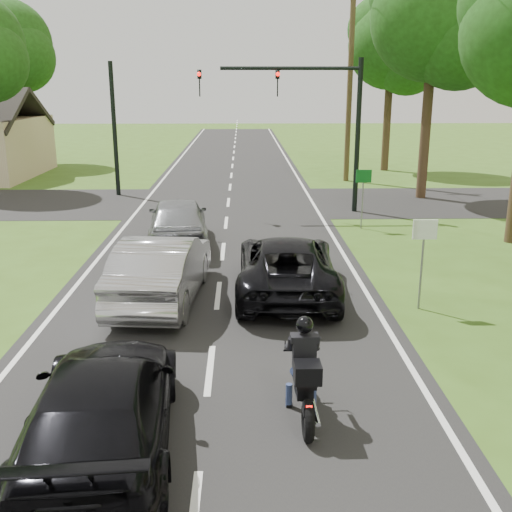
# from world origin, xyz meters

# --- Properties ---
(ground) EXTENTS (140.00, 140.00, 0.00)m
(ground) POSITION_xyz_m (0.00, 0.00, 0.00)
(ground) COLOR #385718
(ground) RESTS_ON ground
(road) EXTENTS (8.00, 100.00, 0.01)m
(road) POSITION_xyz_m (0.00, 10.00, 0.01)
(road) COLOR black
(road) RESTS_ON ground
(cross_road) EXTENTS (60.00, 7.00, 0.01)m
(cross_road) POSITION_xyz_m (0.00, 16.00, 0.01)
(cross_road) COLOR black
(cross_road) RESTS_ON ground
(motorcycle_rider) EXTENTS (0.55, 1.95, 1.69)m
(motorcycle_rider) POSITION_xyz_m (1.55, -1.64, 0.66)
(motorcycle_rider) COLOR black
(motorcycle_rider) RESTS_ON ground
(dark_suv) EXTENTS (2.57, 5.22, 1.43)m
(dark_suv) POSITION_xyz_m (1.70, 4.18, 0.73)
(dark_suv) COLOR black
(dark_suv) RESTS_ON road
(silver_sedan) EXTENTS (2.09, 4.98, 1.60)m
(silver_sedan) POSITION_xyz_m (-1.31, 3.68, 0.81)
(silver_sedan) COLOR #B0AFB4
(silver_sedan) RESTS_ON road
(silver_suv) EXTENTS (2.29, 4.77, 1.57)m
(silver_suv) POSITION_xyz_m (-1.46, 8.91, 0.80)
(silver_suv) COLOR #95989D
(silver_suv) RESTS_ON road
(dark_car_behind) EXTENTS (2.36, 4.99, 1.41)m
(dark_car_behind) POSITION_xyz_m (-1.36, -2.50, 0.72)
(dark_car_behind) COLOR black
(dark_car_behind) RESTS_ON road
(traffic_signal) EXTENTS (6.38, 0.44, 6.00)m
(traffic_signal) POSITION_xyz_m (3.34, 14.00, 4.14)
(traffic_signal) COLOR black
(traffic_signal) RESTS_ON ground
(signal_pole_far) EXTENTS (0.20, 0.20, 6.00)m
(signal_pole_far) POSITION_xyz_m (-5.20, 18.00, 3.00)
(signal_pole_far) COLOR black
(signal_pole_far) RESTS_ON ground
(utility_pole_far) EXTENTS (1.60, 0.28, 10.00)m
(utility_pole_far) POSITION_xyz_m (6.20, 22.00, 5.08)
(utility_pole_far) COLOR brown
(utility_pole_far) RESTS_ON ground
(sign_white) EXTENTS (0.55, 0.07, 2.12)m
(sign_white) POSITION_xyz_m (4.70, 2.98, 1.60)
(sign_white) COLOR slate
(sign_white) RESTS_ON ground
(sign_green) EXTENTS (0.55, 0.07, 2.12)m
(sign_green) POSITION_xyz_m (4.90, 10.98, 1.60)
(sign_green) COLOR slate
(sign_green) RESTS_ON ground
(tree_row_d) EXTENTS (5.76, 5.58, 10.45)m
(tree_row_d) POSITION_xyz_m (9.10, 16.76, 7.43)
(tree_row_d) COLOR #332316
(tree_row_d) RESTS_ON ground
(tree_row_e) EXTENTS (5.28, 5.12, 9.61)m
(tree_row_e) POSITION_xyz_m (9.48, 25.78, 6.83)
(tree_row_e) COLOR #332316
(tree_row_e) RESTS_ON ground
(tree_left_far) EXTENTS (5.76, 5.58, 10.14)m
(tree_left_far) POSITION_xyz_m (-13.70, 29.76, 7.13)
(tree_left_far) COLOR #332316
(tree_left_far) RESTS_ON ground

